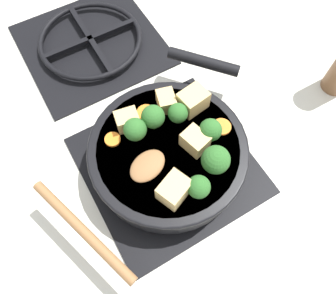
{
  "coord_description": "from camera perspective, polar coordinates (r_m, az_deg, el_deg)",
  "views": [
    {
      "loc": [
        -0.13,
        -0.22,
        0.59
      ],
      "look_at": [
        0.0,
        0.0,
        0.08
      ],
      "focal_mm": 35.0,
      "sensor_mm": 36.0,
      "label": 1
    }
  ],
  "objects": [
    {
      "name": "ground_plane",
      "position": [
        0.64,
        -0.0,
        -3.25
      ],
      "size": [
        2.4,
        2.4,
        0.0
      ],
      "primitive_type": "plane",
      "color": "silver"
    },
    {
      "name": "front_burner_grate",
      "position": [
        0.63,
        -0.0,
        -2.82
      ],
      "size": [
        0.31,
        0.31,
        0.03
      ],
      "color": "black",
      "rests_on": "ground_plane"
    },
    {
      "name": "rear_burner_grate",
      "position": [
        0.83,
        -13.26,
        17.42
      ],
      "size": [
        0.31,
        0.31,
        0.03
      ],
      "color": "black",
      "rests_on": "ground_plane"
    },
    {
      "name": "skillet_pan",
      "position": [
        0.59,
        0.07,
        -0.87
      ],
      "size": [
        0.36,
        0.34,
        0.06
      ],
      "color": "black",
      "rests_on": "front_burner_grate"
    },
    {
      "name": "wooden_spoon",
      "position": [
        0.53,
        -9.52,
        -9.07
      ],
      "size": [
        0.22,
        0.21,
        0.02
      ],
      "color": "olive",
      "rests_on": "skillet_pan"
    },
    {
      "name": "tofu_cube_center_large",
      "position": [
        0.56,
        4.72,
        1.02
      ],
      "size": [
        0.04,
        0.05,
        0.03
      ],
      "primitive_type": "cube",
      "rotation": [
        0.0,
        0.0,
        4.98
      ],
      "color": "#DBB770",
      "rests_on": "skillet_pan"
    },
    {
      "name": "tofu_cube_near_handle",
      "position": [
        0.52,
        1.07,
        -7.48
      ],
      "size": [
        0.06,
        0.05,
        0.04
      ],
      "primitive_type": "cube",
      "rotation": [
        0.0,
        0.0,
        3.52
      ],
      "color": "#DBB770",
      "rests_on": "skillet_pan"
    },
    {
      "name": "tofu_cube_east_chunk",
      "position": [
        0.6,
        -0.31,
        8.0
      ],
      "size": [
        0.04,
        0.05,
        0.03
      ],
      "primitive_type": "cube",
      "rotation": [
        0.0,
        0.0,
        1.3
      ],
      "color": "#DBB770",
      "rests_on": "skillet_pan"
    },
    {
      "name": "tofu_cube_west_chunk",
      "position": [
        0.6,
        4.36,
        8.08
      ],
      "size": [
        0.05,
        0.05,
        0.04
      ],
      "primitive_type": "cube",
      "rotation": [
        0.0,
        0.0,
        3.29
      ],
      "color": "#DBB770",
      "rests_on": "skillet_pan"
    },
    {
      "name": "tofu_cube_back_piece",
      "position": [
        0.58,
        -7.12,
        4.67
      ],
      "size": [
        0.04,
        0.04,
        0.03
      ],
      "primitive_type": "cube",
      "rotation": [
        0.0,
        0.0,
        2.97
      ],
      "color": "#DBB770",
      "rests_on": "skillet_pan"
    },
    {
      "name": "broccoli_floret_near_spoon",
      "position": [
        0.56,
        -5.76,
        3.03
      ],
      "size": [
        0.04,
        0.04,
        0.05
      ],
      "color": "#709956",
      "rests_on": "skillet_pan"
    },
    {
      "name": "broccoli_floret_center_top",
      "position": [
        0.57,
        -2.35,
        5.4
      ],
      "size": [
        0.04,
        0.04,
        0.05
      ],
      "color": "#709956",
      "rests_on": "skillet_pan"
    },
    {
      "name": "broccoli_floret_east_rim",
      "position": [
        0.57,
        1.74,
        5.89
      ],
      "size": [
        0.04,
        0.04,
        0.04
      ],
      "color": "#709956",
      "rests_on": "skillet_pan"
    },
    {
      "name": "broccoli_floret_west_rim",
      "position": [
        0.56,
        7.4,
        2.92
      ],
      "size": [
        0.04,
        0.04,
        0.05
      ],
      "color": "#709956",
      "rests_on": "skillet_pan"
    },
    {
      "name": "broccoli_floret_north_edge",
      "position": [
        0.53,
        8.31,
        -2.24
      ],
      "size": [
        0.05,
        0.05,
        0.05
      ],
      "color": "#709956",
      "rests_on": "skillet_pan"
    },
    {
      "name": "broccoli_floret_south_cluster",
      "position": [
        0.51,
        5.09,
        -7.1
      ],
      "size": [
        0.04,
        0.04,
        0.04
      ],
      "color": "#709956",
      "rests_on": "skillet_pan"
    },
    {
      "name": "carrot_slice_orange_thin",
      "position": [
        0.6,
        -3.77,
        6.05
      ],
      "size": [
        0.03,
        0.03,
        0.01
      ],
      "primitive_type": "cylinder",
      "color": "orange",
      "rests_on": "skillet_pan"
    },
    {
      "name": "carrot_slice_near_center",
      "position": [
        0.58,
        -9.61,
        1.31
      ],
      "size": [
        0.03,
        0.03,
        0.01
      ],
      "primitive_type": "cylinder",
      "color": "orange",
      "rests_on": "skillet_pan"
    },
    {
      "name": "carrot_slice_edge_slice",
      "position": [
        0.59,
        9.33,
        3.48
      ],
      "size": [
        0.03,
        0.03,
        0.01
      ],
      "primitive_type": "cylinder",
      "color": "orange",
      "rests_on": "skillet_pan"
    }
  ]
}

